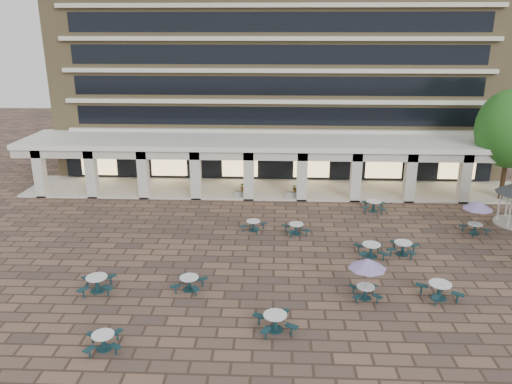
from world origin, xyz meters
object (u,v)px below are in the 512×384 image
(picnic_table_0, at_px, (97,283))
(planter_left, at_px, (244,191))
(picnic_table_2, at_px, (275,321))
(planter_right, at_px, (295,193))
(picnic_table_3, at_px, (440,289))

(picnic_table_0, height_order, planter_left, planter_left)
(picnic_table_2, bearing_deg, planter_right, 68.53)
(picnic_table_0, xyz_separation_m, planter_right, (10.78, 15.69, -0.06))
(picnic_table_2, distance_m, planter_right, 18.92)
(picnic_table_3, bearing_deg, planter_left, 108.26)
(picnic_table_0, distance_m, planter_left, 17.02)
(picnic_table_0, xyz_separation_m, planter_left, (6.59, 15.69, 0.03))
(picnic_table_2, height_order, planter_right, planter_right)
(picnic_table_2, relative_size, planter_left, 1.42)
(picnic_table_3, height_order, planter_right, planter_right)
(picnic_table_0, distance_m, planter_right, 19.04)
(picnic_table_0, relative_size, planter_right, 1.39)
(picnic_table_2, xyz_separation_m, picnic_table_3, (8.28, 3.16, 0.02))
(picnic_table_3, distance_m, planter_left, 19.14)
(planter_right, bearing_deg, picnic_table_3, -66.68)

